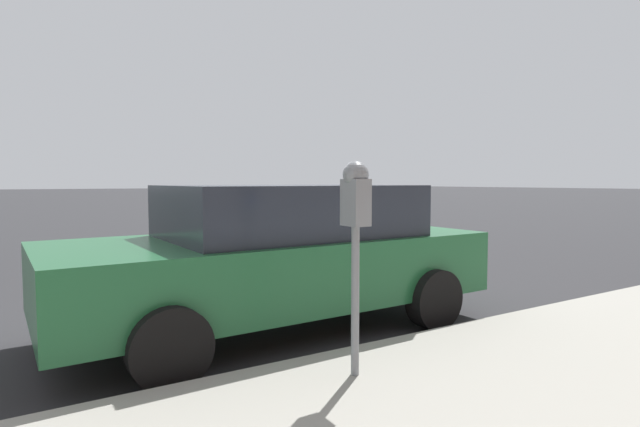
# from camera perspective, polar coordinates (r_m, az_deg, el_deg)

# --- Properties ---
(ground_plane) EXTENTS (220.00, 220.00, 0.00)m
(ground_plane) POSITION_cam_1_polar(r_m,az_deg,el_deg) (6.48, -5.95, -10.30)
(ground_plane) COLOR #2B2B2D
(parking_meter) EXTENTS (0.21, 0.19, 1.57)m
(parking_meter) POSITION_cam_1_polar(r_m,az_deg,el_deg) (3.62, 4.08, 0.12)
(parking_meter) COLOR gray
(parking_meter) RESTS_ON sidewalk
(car_green) EXTENTS (2.20, 4.57, 1.52)m
(car_green) POSITION_cam_1_polar(r_m,az_deg,el_deg) (5.32, -4.71, -4.56)
(car_green) COLOR #1E5B33
(car_green) RESTS_ON ground_plane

